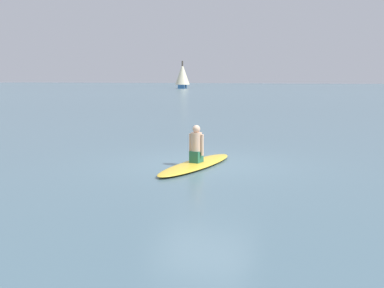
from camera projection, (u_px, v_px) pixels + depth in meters
The scene contains 4 objects.
ground_plane at pixel (204, 164), 11.39m from camera, with size 400.00×400.00×0.00m, color slate.
surfboard at pixel (196, 164), 11.05m from camera, with size 3.35×0.77×0.11m, color gold.
person_paddler at pixel (196, 146), 10.98m from camera, with size 0.40×0.32×0.91m.
sailboat_far_left at pixel (182, 75), 100.87m from camera, with size 4.00×4.80×6.05m.
Camera 1 is at (4.25, -10.37, 2.13)m, focal length 42.31 mm.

